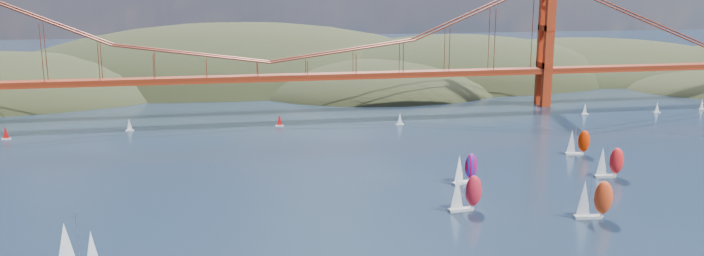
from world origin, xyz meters
name	(u,v)px	position (x,y,z in m)	size (l,w,h in m)	color
headlands	(337,101)	(44.95, 278.29, -12.46)	(725.00, 225.00, 96.00)	black
bridge	(265,37)	(-1.75, 180.00, 32.23)	(552.00, 12.00, 55.00)	maroon
sloop_navy	(74,256)	(-47.56, 24.28, 6.31)	(9.81, 7.91, 14.30)	black
racer_0	(465,192)	(35.60, 51.39, 4.59)	(8.59, 3.89, 9.72)	silver
racer_1	(593,199)	(62.73, 40.39, 4.81)	(9.00, 4.15, 10.17)	silver
racer_2	(609,162)	(85.40, 70.76, 4.51)	(8.36, 3.51, 9.54)	silver
racer_3	(577,142)	(89.80, 95.83, 4.22)	(7.90, 3.65, 8.93)	white
racer_rwb	(465,168)	(43.67, 72.94, 4.36)	(8.25, 5.21, 9.23)	silver
distant_boat_2	(6,133)	(-93.95, 154.33, 2.41)	(3.00, 2.00, 4.70)	silver
distant_boat_3	(129,125)	(-53.39, 160.07, 2.41)	(3.00, 2.00, 4.70)	silver
distant_boat_4	(585,109)	(127.06, 156.20, 2.41)	(3.00, 2.00, 4.70)	silver
distant_boat_5	(657,107)	(158.64, 153.73, 2.41)	(3.00, 2.00, 4.70)	silver
distant_boat_6	(702,104)	(181.90, 156.32, 2.41)	(3.00, 2.00, 4.70)	silver
distant_boat_8	(400,119)	(46.83, 151.24, 2.41)	(3.00, 2.00, 4.70)	silver
distant_boat_9	(279,120)	(1.41, 157.87, 2.41)	(3.00, 2.00, 4.70)	silver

